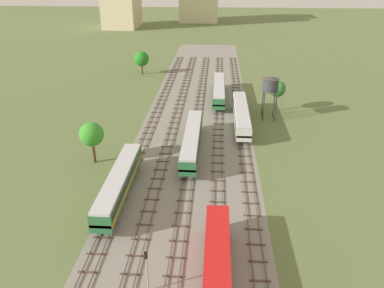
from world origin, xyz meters
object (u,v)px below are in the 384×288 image
object	(u,v)px
passenger_coach_centre_far	(219,89)
signal_post_nearest	(147,266)
passenger_coach_centre_left_mid	(192,139)
water_tower	(271,85)
diesel_railcar_far_left_near	(119,182)
passenger_coach_centre_right_midfar	(241,114)
freight_boxcar_centre_nearest	(217,252)

from	to	relation	value
passenger_coach_centre_far	signal_post_nearest	distance (m)	64.42
passenger_coach_centre_left_mid	water_tower	distance (m)	24.49
water_tower	diesel_railcar_far_left_near	bearing A→B (deg)	-127.32
passenger_coach_centre_left_mid	water_tower	xyz separation A→B (m)	(15.91, 17.84, 5.30)
passenger_coach_centre_right_midfar	signal_post_nearest	world-z (taller)	signal_post_nearest
diesel_railcar_far_left_near	passenger_coach_centre_right_midfar	world-z (taller)	same
passenger_coach_centre_right_midfar	passenger_coach_centre_left_mid	bearing A→B (deg)	-125.42
freight_boxcar_centre_nearest	passenger_coach_centre_far	distance (m)	60.21
passenger_coach_centre_far	water_tower	size ratio (longest dim) A/B	2.27
passenger_coach_centre_far	freight_boxcar_centre_nearest	bearing A→B (deg)	-89.99
freight_boxcar_centre_nearest	passenger_coach_centre_right_midfar	bearing A→B (deg)	83.61
freight_boxcar_centre_nearest	passenger_coach_centre_left_mid	distance (m)	29.91
diesel_railcar_far_left_near	passenger_coach_centre_far	distance (m)	48.61
passenger_coach_centre_left_mid	passenger_coach_centre_right_midfar	bearing A→B (deg)	54.58
freight_boxcar_centre_nearest	water_tower	bearing A→B (deg)	76.84
diesel_railcar_far_left_near	signal_post_nearest	size ratio (longest dim) A/B	3.69
freight_boxcar_centre_nearest	passenger_coach_centre_right_midfar	world-z (taller)	passenger_coach_centre_right_midfar
passenger_coach_centre_right_midfar	passenger_coach_centre_far	size ratio (longest dim) A/B	1.00
diesel_railcar_far_left_near	passenger_coach_centre_left_mid	distance (m)	18.44
passenger_coach_centre_left_mid	signal_post_nearest	bearing A→B (deg)	-94.15
diesel_railcar_far_left_near	water_tower	size ratio (longest dim) A/B	2.12
water_tower	signal_post_nearest	bearing A→B (deg)	-109.71
passenger_coach_centre_left_mid	freight_boxcar_centre_nearest	bearing A→B (deg)	-80.69
freight_boxcar_centre_nearest	passenger_coach_centre_right_midfar	size ratio (longest dim) A/B	0.64
passenger_coach_centre_right_midfar	passenger_coach_centre_far	bearing A→B (deg)	105.78
diesel_railcar_far_left_near	passenger_coach_centre_right_midfar	xyz separation A→B (m)	(19.33, 29.29, 0.02)
diesel_railcar_far_left_near	signal_post_nearest	distance (m)	19.06
water_tower	passenger_coach_centre_far	bearing A→B (deg)	130.76
signal_post_nearest	diesel_railcar_far_left_near	bearing A→B (deg)	112.38
signal_post_nearest	passenger_coach_centre_far	bearing A→B (deg)	83.54
passenger_coach_centre_right_midfar	water_tower	distance (m)	9.23
freight_boxcar_centre_nearest	passenger_coach_centre_far	xyz separation A→B (m)	(-0.01, 60.21, 0.16)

